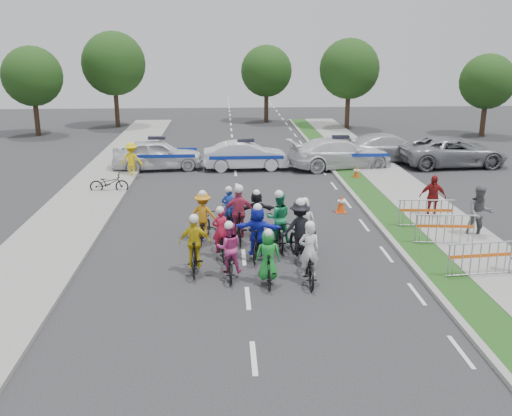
{
  "coord_description": "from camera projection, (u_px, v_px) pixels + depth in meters",
  "views": [
    {
      "loc": [
        -0.57,
        -13.92,
        6.63
      ],
      "look_at": [
        0.49,
        4.8,
        1.1
      ],
      "focal_mm": 40.0,
      "sensor_mm": 36.0,
      "label": 1
    }
  ],
  "objects": [
    {
      "name": "rider_12",
      "position": [
        229.0,
        216.0,
        20.44
      ],
      "size": [
        0.7,
        1.7,
        1.7
      ],
      "rotation": [
        0.0,
        0.0,
        3.07
      ],
      "color": "black",
      "rests_on": "ground"
    },
    {
      "name": "rider_8",
      "position": [
        278.0,
        226.0,
        18.86
      ],
      "size": [
        0.85,
        1.96,
        1.97
      ],
      "rotation": [
        0.0,
        0.0,
        3.19
      ],
      "color": "black",
      "rests_on": "ground"
    },
    {
      "name": "barrier_1",
      "position": [
        445.0,
        231.0,
        18.91
      ],
      "size": [
        2.04,
        0.69,
        1.12
      ],
      "primitive_type": null,
      "rotation": [
        0.0,
        0.0,
        -0.1
      ],
      "color": "#A5A8AD",
      "rests_on": "ground"
    },
    {
      "name": "rider_4",
      "position": [
        299.0,
        236.0,
        17.7
      ],
      "size": [
        1.22,
        2.08,
        2.03
      ],
      "rotation": [
        0.0,
        0.0,
        3.31
      ],
      "color": "black",
      "rests_on": "ground"
    },
    {
      "name": "civilian_sedan",
      "position": [
        389.0,
        148.0,
        32.26
      ],
      "size": [
        5.71,
        3.1,
        1.57
      ],
      "primitive_type": "imported",
      "rotation": [
        0.0,
        0.0,
        1.74
      ],
      "color": "#B1B1B6",
      "rests_on": "ground"
    },
    {
      "name": "ground",
      "position": [
        248.0,
        298.0,
        15.24
      ],
      "size": [
        90.0,
        90.0,
        0.0
      ],
      "primitive_type": "plane",
      "color": "#28282B",
      "rests_on": "ground"
    },
    {
      "name": "rider_0",
      "position": [
        309.0,
        262.0,
        16.1
      ],
      "size": [
        0.64,
        1.82,
        1.86
      ],
      "rotation": [
        0.0,
        0.0,
        3.14
      ],
      "color": "black",
      "rests_on": "ground"
    },
    {
      "name": "spectator_2",
      "position": [
        433.0,
        197.0,
        21.86
      ],
      "size": [
        1.06,
        0.58,
        1.71
      ],
      "primitive_type": "imported",
      "rotation": [
        0.0,
        0.0,
        -0.17
      ],
      "color": "maroon",
      "rests_on": "ground"
    },
    {
      "name": "rider_2",
      "position": [
        229.0,
        256.0,
        16.43
      ],
      "size": [
        0.75,
        1.73,
        1.74
      ],
      "rotation": [
        0.0,
        0.0,
        3.18
      ],
      "color": "black",
      "rests_on": "ground"
    },
    {
      "name": "marshal_hiviz",
      "position": [
        132.0,
        160.0,
        28.55
      ],
      "size": [
        1.22,
        0.82,
        1.75
      ],
      "primitive_type": "imported",
      "rotation": [
        0.0,
        0.0,
        2.98
      ],
      "color": "yellow",
      "rests_on": "ground"
    },
    {
      "name": "police_car_1",
      "position": [
        246.0,
        156.0,
        30.3
      ],
      "size": [
        4.55,
        1.75,
        1.48
      ],
      "primitive_type": "imported",
      "rotation": [
        0.0,
        0.0,
        1.61
      ],
      "color": "silver",
      "rests_on": "ground"
    },
    {
      "name": "civilian_suv",
      "position": [
        453.0,
        152.0,
        31.02
      ],
      "size": [
        5.92,
        3.05,
        1.6
      ],
      "primitive_type": "imported",
      "rotation": [
        0.0,
        0.0,
        1.64
      ],
      "color": "gray",
      "rests_on": "ground"
    },
    {
      "name": "tree_4",
      "position": [
        266.0,
        71.0,
        46.78
      ],
      "size": [
        4.2,
        4.2,
        6.3
      ],
      "color": "#382619",
      "rests_on": "ground"
    },
    {
      "name": "sidewalk_left",
      "position": [
        54.0,
        238.0,
        19.66
      ],
      "size": [
        3.0,
        60.0,
        0.13
      ],
      "primitive_type": "cube",
      "color": "gray",
      "rests_on": "ground"
    },
    {
      "name": "police_car_0",
      "position": [
        158.0,
        154.0,
        30.25
      ],
      "size": [
        4.95,
        2.51,
        1.62
      ],
      "primitive_type": "imported",
      "rotation": [
        0.0,
        0.0,
        1.7
      ],
      "color": "silver",
      "rests_on": "ground"
    },
    {
      "name": "barrier_2",
      "position": [
        426.0,
        214.0,
        20.67
      ],
      "size": [
        2.03,
        0.65,
        1.12
      ],
      "primitive_type": null,
      "rotation": [
        0.0,
        0.0,
        -0.08
      ],
      "color": "#A5A8AD",
      "rests_on": "ground"
    },
    {
      "name": "rider_3",
      "position": [
        195.0,
        250.0,
        16.73
      ],
      "size": [
        0.94,
        1.77,
        1.84
      ],
      "rotation": [
        0.0,
        0.0,
        3.11
      ],
      "color": "black",
      "rests_on": "ground"
    },
    {
      "name": "barrier_0",
      "position": [
        480.0,
        261.0,
        16.33
      ],
      "size": [
        2.04,
        0.68,
        1.12
      ],
      "primitive_type": null,
      "rotation": [
        0.0,
        0.0,
        0.09
      ],
      "color": "#A5A8AD",
      "rests_on": "ground"
    },
    {
      "name": "tree_1",
      "position": [
        349.0,
        69.0,
        43.17
      ],
      "size": [
        4.55,
        4.55,
        6.82
      ],
      "color": "#382619",
      "rests_on": "ground"
    },
    {
      "name": "tree_0",
      "position": [
        32.0,
        76.0,
        40.11
      ],
      "size": [
        4.2,
        4.2,
        6.3
      ],
      "color": "#382619",
      "rests_on": "ground"
    },
    {
      "name": "tree_2",
      "position": [
        487.0,
        82.0,
        40.03
      ],
      "size": [
        3.85,
        3.85,
        5.77
      ],
      "color": "#382619",
      "rests_on": "ground"
    },
    {
      "name": "cone_1",
      "position": [
        356.0,
        173.0,
        28.18
      ],
      "size": [
        0.4,
        0.4,
        0.7
      ],
      "color": "#F24C0C",
      "rests_on": "ground"
    },
    {
      "name": "parked_bike",
      "position": [
        109.0,
        183.0,
        25.66
      ],
      "size": [
        1.73,
        0.64,
        0.9
      ],
      "primitive_type": "imported",
      "rotation": [
        0.0,
        0.0,
        1.6
      ],
      "color": "black",
      "rests_on": "ground"
    },
    {
      "name": "sidewalk_right",
      "position": [
        453.0,
        231.0,
        20.42
      ],
      "size": [
        2.4,
        60.0,
        0.13
      ],
      "primitive_type": "cube",
      "color": "gray",
      "rests_on": "ground"
    },
    {
      "name": "rider_7",
      "position": [
        304.0,
        229.0,
        18.68
      ],
      "size": [
        0.78,
        1.72,
        1.78
      ],
      "rotation": [
        0.0,
        0.0,
        3.06
      ],
      "color": "black",
      "rests_on": "ground"
    },
    {
      "name": "curb_right",
      "position": [
        385.0,
        232.0,
        20.29
      ],
      "size": [
        0.2,
        60.0,
        0.12
      ],
      "primitive_type": "cube",
      "color": "gray",
      "rests_on": "ground"
    },
    {
      "name": "spectator_1",
      "position": [
        480.0,
        213.0,
        19.53
      ],
      "size": [
        1.02,
        0.85,
        1.89
      ],
      "primitive_type": "imported",
      "rotation": [
        0.0,
        0.0,
        -0.15
      ],
      "color": "#58575C",
      "rests_on": "ground"
    },
    {
      "name": "rider_6",
      "position": [
        221.0,
        240.0,
        17.98
      ],
      "size": [
        0.87,
        1.75,
        1.71
      ],
      "rotation": [
        0.0,
        0.0,
        3.32
      ],
      "color": "black",
      "rests_on": "ground"
    },
    {
      "name": "grass_strip",
      "position": [
        404.0,
        232.0,
        20.33
      ],
      "size": [
        1.2,
        60.0,
        0.11
      ],
      "primitive_type": "cube",
      "color": "#1E4817",
      "rests_on": "ground"
    },
    {
      "name": "rider_5",
      "position": [
        257.0,
        236.0,
        17.76
      ],
      "size": [
        1.53,
        1.82,
        1.85
      ],
      "rotation": [
        0.0,
        0.0,
        2.95
      ],
      "color": "black",
      "rests_on": "ground"
    },
    {
      "name": "rider_9",
      "position": [
        239.0,
        220.0,
        19.32
      ],
      "size": [
        1.03,
        1.95,
        2.04
      ],
      "rotation": [
        0.0,
        0.0,
        3.17
      ],
      "color": "black",
      "rests_on": "ground"
    },
    {
      "name": "rider_11",
      "position": [
        256.0,
        216.0,
        19.95
      ],
      "size": [
        1.37,
        1.63,
        1.69
      ],
      "rotation": [
        0.0,
        0.0,
        3.2
      ],
      "color": "black",
      "rests_on": "ground"
    },
    {
      "name": "cone_0",
      "position": [
        341.0,
        204.0,
        22.78
      ],
      "size": [
        0.4,
        0.4,
        0.7
      ],
      "color": "#F24C0C",
      "rests_on": "ground"
    },
    {
      "name": "tree_3",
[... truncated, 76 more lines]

